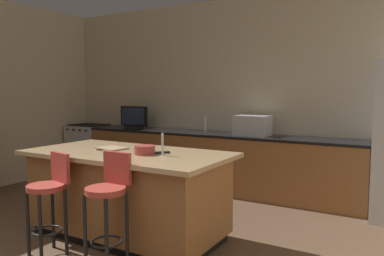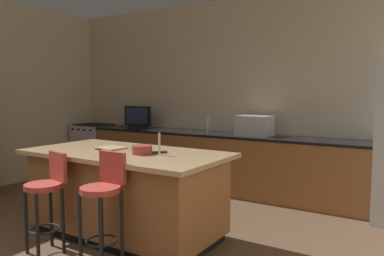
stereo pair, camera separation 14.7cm
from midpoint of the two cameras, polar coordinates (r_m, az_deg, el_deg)
The scene contains 14 objects.
wall_back at distance 6.07m, azimuth 4.73°, elevation 5.11°, with size 6.73×0.12×2.97m, color beige.
counter_back at distance 5.87m, azimuth 2.35°, elevation -5.09°, with size 4.52×0.62×0.89m.
kitchen_island at distance 4.07m, azimuth -10.73°, elevation -9.69°, with size 2.15×1.10×0.91m.
range_oven at distance 7.45m, azimuth -15.78°, elevation -2.99°, with size 0.71×0.63×0.91m.
microwave at distance 5.51m, azimuth 8.40°, elevation 0.37°, with size 0.48×0.36×0.29m, color #B7BABF.
tv_monitor at distance 6.58m, azimuth -9.42°, elevation 1.45°, with size 0.55×0.16×0.39m.
sink_faucet_back at distance 5.96m, azimuth 1.33°, elevation 0.56°, with size 0.02×0.02×0.24m, color #B2B2B7.
sink_faucet_island at distance 3.69m, azimuth -5.63°, elevation -2.44°, with size 0.02×0.02×0.22m, color #B2B2B7.
bar_stool_left at distance 3.81m, azimuth -21.83°, elevation -9.40°, with size 0.35×0.36×0.95m.
bar_stool_right at distance 3.34m, azimuth -13.79°, elevation -10.57°, with size 0.34×0.34×1.00m.
fruit_bowl at distance 3.78m, azimuth -8.29°, elevation -3.30°, with size 0.20×0.20×0.09m, color #993833.
cell_phone at distance 4.18m, azimuth -14.18°, elevation -3.12°, with size 0.07×0.15×0.01m, color black.
tv_remote at distance 3.81m, azimuth -5.77°, elevation -3.71°, with size 0.04×0.17×0.02m, color black.
cutting_board at distance 4.19m, azimuth -13.08°, elevation -3.01°, with size 0.31×0.24×0.02m, color tan.
Camera 1 is at (2.57, -1.04, 1.52)m, focal length 35.22 mm.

